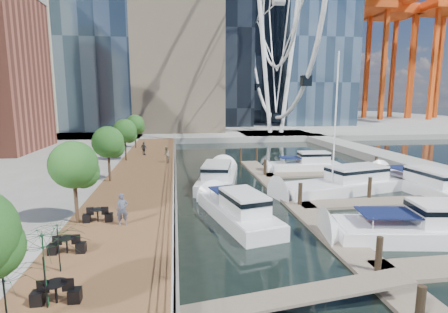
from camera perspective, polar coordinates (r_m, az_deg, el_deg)
ground at (r=18.38m, az=12.00°, el=-16.03°), size 520.00×520.00×0.00m
boardwalk at (r=31.57m, az=-13.44°, el=-4.23°), size 6.00×60.00×1.00m
seawall at (r=31.41m, az=-7.98°, el=-4.13°), size 0.25×60.00×1.00m
land_far at (r=117.91m, az=-5.12°, el=5.91°), size 200.00×114.00×1.00m
breakwater at (r=44.58m, az=27.69°, el=-1.09°), size 4.00×60.00×1.00m
pier at (r=70.79m, az=8.41°, el=3.45°), size 14.00×12.00×1.00m
railing at (r=31.19m, az=-8.21°, el=-2.30°), size 0.10×60.00×1.05m
floating_docks at (r=29.95m, az=19.95°, el=-5.31°), size 16.00×34.00×2.60m
ferris_wheel at (r=72.68m, az=8.94°, el=23.80°), size 5.80×45.60×47.80m
port_cranes at (r=133.88m, az=26.21°, el=13.78°), size 40.00×52.00×38.00m
street_trees at (r=30.26m, az=-18.43°, el=2.25°), size 2.60×42.60×4.60m
cafe_tables at (r=15.68m, az=-24.90°, el=-15.88°), size 2.50×13.70×0.74m
yacht_foreground at (r=23.27m, az=30.45°, el=-11.60°), size 12.04×4.91×2.15m
pedestrian_near at (r=19.98m, az=-16.28°, el=-8.29°), size 0.71×0.52×1.77m
pedestrian_mid at (r=38.00m, az=-9.42°, el=0.32°), size 0.82×0.97×1.75m
pedestrian_far at (r=43.56m, az=-12.94°, el=1.29°), size 1.00×0.87×1.62m
moored_yachts at (r=30.45m, az=17.54°, el=-5.90°), size 21.38×31.00×11.50m
cafe_seating at (r=13.63m, az=-27.96°, el=-16.22°), size 3.45×6.49×2.67m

